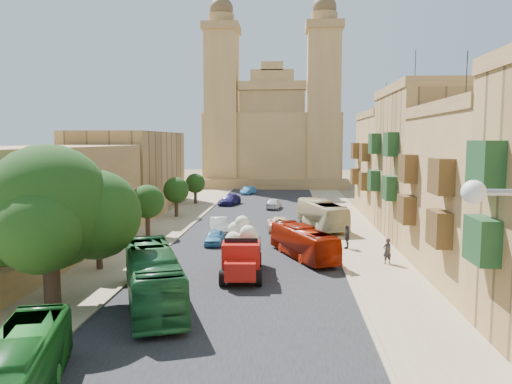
# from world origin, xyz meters

# --- Properties ---
(ground) EXTENTS (260.00, 260.00, 0.00)m
(ground) POSITION_xyz_m (0.00, 0.00, 0.00)
(ground) COLOR brown
(road_surface) EXTENTS (14.00, 140.00, 0.01)m
(road_surface) POSITION_xyz_m (0.00, 30.00, 0.01)
(road_surface) COLOR black
(road_surface) RESTS_ON ground
(sidewalk_east) EXTENTS (5.00, 140.00, 0.01)m
(sidewalk_east) POSITION_xyz_m (9.50, 30.00, 0.01)
(sidewalk_east) COLOR #998564
(sidewalk_east) RESTS_ON ground
(sidewalk_west) EXTENTS (5.00, 140.00, 0.01)m
(sidewalk_west) POSITION_xyz_m (-9.50, 30.00, 0.01)
(sidewalk_west) COLOR #998564
(sidewalk_west) RESTS_ON ground
(kerb_east) EXTENTS (0.25, 140.00, 0.12)m
(kerb_east) POSITION_xyz_m (7.00, 30.00, 0.06)
(kerb_east) COLOR #998564
(kerb_east) RESTS_ON ground
(kerb_west) EXTENTS (0.25, 140.00, 0.12)m
(kerb_west) POSITION_xyz_m (-7.00, 30.00, 0.06)
(kerb_west) COLOR #998564
(kerb_west) RESTS_ON ground
(townhouse_b) EXTENTS (9.00, 14.00, 14.90)m
(townhouse_b) POSITION_xyz_m (15.95, 11.00, 5.66)
(townhouse_b) COLOR #A47D4A
(townhouse_b) RESTS_ON ground
(townhouse_c) EXTENTS (9.00, 14.00, 17.40)m
(townhouse_c) POSITION_xyz_m (15.95, 25.00, 6.91)
(townhouse_c) COLOR #AF854F
(townhouse_c) RESTS_ON ground
(townhouse_d) EXTENTS (9.00, 14.00, 15.90)m
(townhouse_d) POSITION_xyz_m (15.95, 39.00, 6.16)
(townhouse_d) COLOR #A47D4A
(townhouse_d) RESTS_ON ground
(west_wall) EXTENTS (1.00, 40.00, 1.80)m
(west_wall) POSITION_xyz_m (-12.50, 20.00, 0.90)
(west_wall) COLOR #A47D4A
(west_wall) RESTS_ON ground
(west_building_low) EXTENTS (10.00, 28.00, 8.40)m
(west_building_low) POSITION_xyz_m (-18.00, 18.00, 4.20)
(west_building_low) COLOR olive
(west_building_low) RESTS_ON ground
(west_building_mid) EXTENTS (10.00, 22.00, 10.00)m
(west_building_mid) POSITION_xyz_m (-18.00, 44.00, 5.00)
(west_building_mid) COLOR #AF854F
(west_building_mid) RESTS_ON ground
(church) EXTENTS (28.00, 22.50, 36.30)m
(church) POSITION_xyz_m (-0.00, 78.61, 9.52)
(church) COLOR #A47D4A
(church) RESTS_ON ground
(ficus_tree) EXTENTS (8.75, 8.05, 8.75)m
(ficus_tree) POSITION_xyz_m (-9.42, 4.01, 5.17)
(ficus_tree) COLOR #34241A
(ficus_tree) RESTS_ON ground
(street_tree_a) EXTENTS (3.61, 3.61, 5.54)m
(street_tree_a) POSITION_xyz_m (-10.00, 12.00, 3.72)
(street_tree_a) COLOR #34241A
(street_tree_a) RESTS_ON ground
(street_tree_b) EXTENTS (3.13, 3.13, 4.82)m
(street_tree_b) POSITION_xyz_m (-10.00, 24.00, 3.22)
(street_tree_b) COLOR #34241A
(street_tree_b) RESTS_ON ground
(street_tree_c) EXTENTS (3.01, 3.01, 4.63)m
(street_tree_c) POSITION_xyz_m (-10.00, 36.00, 3.09)
(street_tree_c) COLOR #34241A
(street_tree_c) RESTS_ON ground
(street_tree_d) EXTENTS (2.78, 2.78, 4.27)m
(street_tree_d) POSITION_xyz_m (-10.00, 48.00, 2.85)
(street_tree_d) COLOR #34241A
(street_tree_d) RESTS_ON ground
(red_truck) EXTENTS (2.97, 6.73, 3.85)m
(red_truck) POSITION_xyz_m (0.03, 11.02, 1.69)
(red_truck) COLOR #B5140D
(red_truck) RESTS_ON ground
(olive_pickup) EXTENTS (1.87, 4.10, 1.69)m
(olive_pickup) POSITION_xyz_m (4.00, 20.01, 0.83)
(olive_pickup) COLOR #3F511E
(olive_pickup) RESTS_ON ground
(bus_green_south) EXTENTS (4.12, 9.03, 2.45)m
(bus_green_south) POSITION_xyz_m (-5.86, -6.09, 1.23)
(bus_green_south) COLOR #175F1D
(bus_green_south) RESTS_ON ground
(bus_green_north) EXTENTS (6.04, 11.07, 3.02)m
(bus_green_north) POSITION_xyz_m (-4.28, 4.87, 1.51)
(bus_green_north) COLOR #1D5B2C
(bus_green_north) RESTS_ON ground
(bus_red_east) EXTENTS (5.23, 8.75, 2.41)m
(bus_red_east) POSITION_xyz_m (4.22, 16.19, 1.20)
(bus_red_east) COLOR #8E1502
(bus_red_east) RESTS_ON ground
(bus_cream_east) EXTENTS (4.88, 10.23, 2.78)m
(bus_cream_east) POSITION_xyz_m (6.50, 29.58, 1.39)
(bus_cream_east) COLOR #CCBA87
(bus_cream_east) RESTS_ON ground
(car_blue_a) EXTENTS (1.52, 3.70, 1.26)m
(car_blue_a) POSITION_xyz_m (-3.22, 20.66, 0.63)
(car_blue_a) COLOR #438CBA
(car_blue_a) RESTS_ON ground
(car_white_a) EXTENTS (2.50, 4.59, 1.44)m
(car_white_a) POSITION_xyz_m (-3.59, 26.24, 0.72)
(car_white_a) COLOR silver
(car_white_a) RESTS_ON ground
(car_cream) EXTENTS (2.68, 5.16, 1.39)m
(car_cream) POSITION_xyz_m (2.21, 27.70, 0.69)
(car_cream) COLOR beige
(car_cream) RESTS_ON ground
(car_dkblue) EXTENTS (3.18, 5.30, 1.44)m
(car_dkblue) POSITION_xyz_m (-5.00, 46.92, 0.72)
(car_dkblue) COLOR #1A1756
(car_dkblue) RESTS_ON ground
(car_white_b) EXTENTS (2.19, 4.28, 1.40)m
(car_white_b) POSITION_xyz_m (1.21, 43.34, 0.70)
(car_white_b) COLOR silver
(car_white_b) RESTS_ON ground
(car_blue_b) EXTENTS (2.54, 4.18, 1.30)m
(car_blue_b) POSITION_xyz_m (-3.54, 60.56, 0.65)
(car_blue_b) COLOR #3681C0
(car_blue_b) RESTS_ON ground
(pedestrian_a) EXTENTS (0.81, 0.69, 1.88)m
(pedestrian_a) POSITION_xyz_m (10.25, 14.75, 0.94)
(pedestrian_a) COLOR #252228
(pedestrian_a) RESTS_ON ground
(pedestrian_c) EXTENTS (0.76, 1.23, 1.95)m
(pedestrian_c) POSITION_xyz_m (7.94, 19.66, 0.98)
(pedestrian_c) COLOR #2B2A32
(pedestrian_c) RESTS_ON ground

